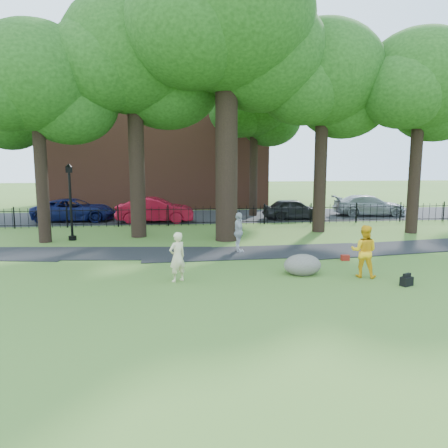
{
  "coord_description": "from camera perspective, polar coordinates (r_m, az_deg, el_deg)",
  "views": [
    {
      "loc": [
        -2.58,
        -14.66,
        4.18
      ],
      "look_at": [
        -0.69,
        2.0,
        1.6
      ],
      "focal_mm": 35.0,
      "sensor_mm": 36.0,
      "label": 1
    }
  ],
  "objects": [
    {
      "name": "street",
      "position": [
        31.05,
        -1.65,
        1.0
      ],
      "size": [
        80.0,
        7.0,
        0.02
      ],
      "primitive_type": "cube",
      "color": "black",
      "rests_on": "ground"
    },
    {
      "name": "tree_row",
      "position": [
        23.6,
        1.22,
        18.43
      ],
      "size": [
        26.82,
        7.96,
        12.42
      ],
      "color": "black",
      "rests_on": "ground"
    },
    {
      "name": "grey_car",
      "position": [
        29.92,
        9.09,
        1.95
      ],
      "size": [
        4.12,
        1.66,
        1.4
      ],
      "primitive_type": "imported",
      "rotation": [
        0.0,
        0.0,
        1.57
      ],
      "color": "black",
      "rests_on": "ground"
    },
    {
      "name": "backpack",
      "position": [
        15.62,
        22.74,
        -6.91
      ],
      "size": [
        0.47,
        0.39,
        0.3
      ],
      "primitive_type": "cube",
      "rotation": [
        0.0,
        0.0,
        0.43
      ],
      "color": "black",
      "rests_on": "ground"
    },
    {
      "name": "footpath",
      "position": [
        19.36,
        4.35,
        -3.76
      ],
      "size": [
        36.07,
        3.85,
        0.03
      ],
      "primitive_type": "cube",
      "rotation": [
        0.0,
        0.0,
        0.03
      ],
      "color": "black",
      "rests_on": "ground"
    },
    {
      "name": "ground",
      "position": [
        15.46,
        3.4,
        -6.97
      ],
      "size": [
        120.0,
        120.0,
        0.0
      ],
      "primitive_type": "plane",
      "color": "#436B25",
      "rests_on": "ground"
    },
    {
      "name": "red_sedan",
      "position": [
        28.39,
        -8.97,
        1.81
      ],
      "size": [
        4.98,
        2.0,
        1.61
      ],
      "primitive_type": "imported",
      "rotation": [
        0.0,
        0.0,
        1.51
      ],
      "color": "maroon",
      "rests_on": "ground"
    },
    {
      "name": "brick_building",
      "position": [
        38.73,
        -8.74,
        11.34
      ],
      "size": [
        18.0,
        8.0,
        12.0
      ],
      "primitive_type": "cube",
      "color": "brown",
      "rests_on": "ground"
    },
    {
      "name": "lamppost",
      "position": [
        23.25,
        -19.39,
        2.61
      ],
      "size": [
        0.38,
        0.38,
        3.87
      ],
      "rotation": [
        0.0,
        0.0,
        -0.36
      ],
      "color": "black",
      "rests_on": "ground"
    },
    {
      "name": "pedestrian",
      "position": [
        19.24,
        1.94,
        -1.1
      ],
      "size": [
        0.45,
        1.05,
        1.78
      ],
      "primitive_type": "imported",
      "rotation": [
        0.0,
        0.0,
        1.56
      ],
      "color": "#B1B1B6",
      "rests_on": "ground"
    },
    {
      "name": "red_bag",
      "position": [
        18.53,
        15.54,
        -4.27
      ],
      "size": [
        0.35,
        0.24,
        0.23
      ],
      "primitive_type": "cube",
      "rotation": [
        0.0,
        0.0,
        -0.1
      ],
      "color": "maroon",
      "rests_on": "ground"
    },
    {
      "name": "man",
      "position": [
        16.04,
        17.82,
        -3.4
      ],
      "size": [
        1.12,
        1.04,
        1.85
      ],
      "primitive_type": "imported",
      "rotation": [
        0.0,
        0.0,
        2.66
      ],
      "color": "#F9AF14",
      "rests_on": "ground"
    },
    {
      "name": "boulder",
      "position": [
        15.99,
        10.21,
        -5.1
      ],
      "size": [
        1.54,
        1.28,
        0.79
      ],
      "primitive_type": "ellipsoid",
      "rotation": [
        0.0,
        0.0,
        -0.22
      ],
      "color": "#646153",
      "rests_on": "ground"
    },
    {
      "name": "iron_fence",
      "position": [
        27.02,
        -0.94,
        1.13
      ],
      "size": [
        44.0,
        0.04,
        1.2
      ],
      "color": "black",
      "rests_on": "ground"
    },
    {
      "name": "navy_van",
      "position": [
        30.33,
        -18.93,
        1.75
      ],
      "size": [
        5.32,
        2.47,
        1.48
      ],
      "primitive_type": "imported",
      "rotation": [
        0.0,
        0.0,
        1.57
      ],
      "color": "#0D1342",
      "rests_on": "ground"
    },
    {
      "name": "silver_car",
      "position": [
        33.07,
        18.42,
        2.32
      ],
      "size": [
        5.26,
        2.56,
        1.47
      ],
      "primitive_type": "imported",
      "rotation": [
        0.0,
        0.0,
        1.47
      ],
      "color": "#919398",
      "rests_on": "ground"
    },
    {
      "name": "woman",
      "position": [
        14.82,
        -6.12,
        -4.3
      ],
      "size": [
        0.74,
        0.68,
        1.7
      ],
      "primitive_type": "imported",
      "rotation": [
        0.0,
        0.0,
        3.72
      ],
      "color": "beige",
      "rests_on": "ground"
    },
    {
      "name": "big_tree",
      "position": [
        22.72,
        0.67,
        23.96
      ],
      "size": [
        10.08,
        8.61,
        14.37
      ],
      "color": "black",
      "rests_on": "ground"
    }
  ]
}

